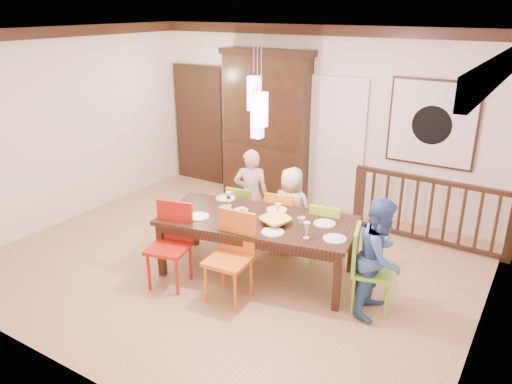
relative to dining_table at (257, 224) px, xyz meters
The scene contains 37 objects.
floor 0.81m from the dining_table, behind, with size 6.00×6.00×0.00m, color #AB8153.
ceiling 2.27m from the dining_table, behind, with size 6.00×6.00×0.00m, color white.
wall_back 2.72m from the dining_table, 99.63° to the left, with size 6.00×6.00×0.00m, color beige.
wall_left 3.52m from the dining_table, behind, with size 5.00×5.00×0.00m, color beige.
wall_right 2.68m from the dining_table, ahead, with size 5.00×5.00×0.00m, color beige.
crown_molding 2.19m from the dining_table, behind, with size 6.00×5.00×0.16m, color black, non-canonical shape.
panel_door 3.81m from the dining_table, 138.41° to the left, with size 1.04×0.07×2.24m, color black.
white_doorway 2.56m from the dining_table, 91.94° to the left, with size 0.97×0.05×2.22m, color silver.
painting 3.02m from the dining_table, 61.65° to the left, with size 1.25×0.06×1.25m.
pendant_cluster 1.43m from the dining_table, 32.01° to the right, with size 0.27×0.21×1.14m.
dining_table is the anchor object (origin of this frame).
chair_far_left 1.04m from the dining_table, 132.77° to the left, with size 0.43×0.43×0.82m.
chair_far_mid 0.76m from the dining_table, 93.74° to the left, with size 0.47×0.47×0.88m.
chair_far_right 0.95m from the dining_table, 46.88° to the left, with size 0.44×0.44×0.87m.
chair_near_left 1.09m from the dining_table, 133.61° to the right, with size 0.55×0.55×1.01m.
chair_near_mid 0.68m from the dining_table, 86.92° to the right, with size 0.50×0.50×1.03m.
chair_end_right 1.47m from the dining_table, ahead, with size 0.53×0.53×0.95m.
china_hutch 2.75m from the dining_table, 118.47° to the left, with size 1.60×0.46×2.52m.
balustrade 2.58m from the dining_table, 51.67° to the left, with size 2.22×0.13×0.96m.
person_far_left 1.02m from the dining_table, 126.58° to the left, with size 0.49×0.32×1.33m, color #FEC1CA.
person_far_mid 0.81m from the dining_table, 87.32° to the left, with size 0.58×0.38×1.18m, color beige.
person_end_right 1.55m from the dining_table, ahead, with size 0.65×0.50×1.33m, color #3A62A2.
serving_bowl 0.29m from the dining_table, ahead, with size 0.35×0.35×0.08m, color yellow.
small_bowl 0.27m from the dining_table, behind, with size 0.18×0.18×0.06m, color white.
cup_left 0.44m from the dining_table, 168.42° to the right, with size 0.13×0.13×0.11m, color silver.
cup_right 0.56m from the dining_table, 15.31° to the left, with size 0.09×0.09×0.09m, color silver.
plate_far_left 0.79m from the dining_table, 154.51° to the left, with size 0.26×0.26×0.01m, color white.
plate_far_mid 0.37m from the dining_table, 78.38° to the left, with size 0.26×0.26×0.01m, color white.
plate_far_right 0.82m from the dining_table, 20.48° to the left, with size 0.26×0.26×0.01m, color white.
plate_near_left 0.72m from the dining_table, 152.34° to the right, with size 0.26×0.26×0.01m, color white.
plate_near_mid 0.44m from the dining_table, 34.70° to the right, with size 0.26×0.26×0.01m, color white.
plate_end_right 1.03m from the dining_table, ahead, with size 0.26×0.26×0.01m, color white.
wine_glass_a 0.58m from the dining_table, 164.00° to the left, with size 0.08×0.08×0.19m, color #590C19, non-canonical shape.
wine_glass_b 0.30m from the dining_table, 35.72° to the left, with size 0.08×0.08×0.19m, color silver, non-canonical shape.
wine_glass_c 0.27m from the dining_table, 114.32° to the right, with size 0.08×0.08×0.19m, color #590C19, non-canonical shape.
wine_glass_d 0.78m from the dining_table, 12.44° to the right, with size 0.08×0.08×0.19m, color silver, non-canonical shape.
napkin 0.42m from the dining_table, 107.79° to the right, with size 0.18×0.14×0.01m, color #D83359.
Camera 1 is at (3.35, -4.79, 3.19)m, focal length 35.00 mm.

